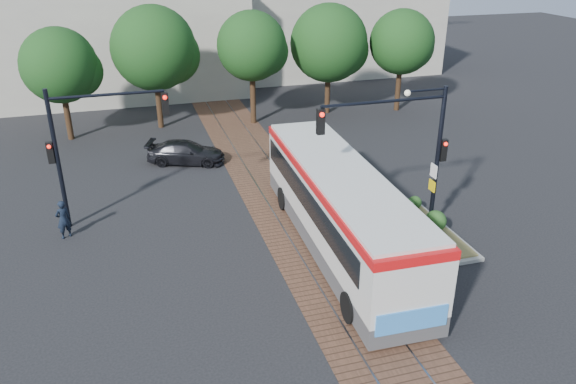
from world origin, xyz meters
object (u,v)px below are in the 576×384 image
officer (63,219)px  parked_car (186,152)px  city_bus (340,205)px  signal_pole_left (84,139)px  traffic_island (425,226)px  signal_pole_main (412,141)px

officer → parked_car: bearing=-159.4°
city_bus → parked_car: size_ratio=3.02×
signal_pole_left → parked_car: 8.27m
traffic_island → city_bus: bearing=-178.9°
city_bus → officer: city_bus is taller
traffic_island → parked_car: size_ratio=1.24×
parked_car → officer: bearing=159.6°
city_bus → signal_pole_left: (-9.28, 4.97, 1.99)m
city_bus → parked_car: bearing=114.5°
traffic_island → parked_car: bearing=128.1°
signal_pole_main → city_bus: bearing=-176.8°
city_bus → traffic_island: 4.21m
city_bus → traffic_island: bearing=2.8°
signal_pole_left → parked_car: (4.65, 6.01, -3.26)m
signal_pole_main → parked_car: 13.67m
parked_car → city_bus: bearing=-137.6°
traffic_island → officer: size_ratio=3.12×
officer → parked_car: size_ratio=0.40×
signal_pole_main → officer: bearing=164.1°
traffic_island → signal_pole_main: bearing=174.6°
signal_pole_left → officer: signal_pole_left is taller
parked_car → traffic_island: bearing=-122.3°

